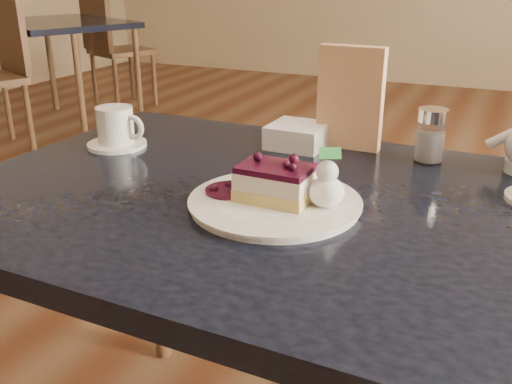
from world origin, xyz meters
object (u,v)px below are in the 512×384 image
at_px(main_table, 286,237).
at_px(coffee_set, 117,129).
at_px(dessert_plate, 275,203).
at_px(cheesecake_slice, 275,183).
at_px(bg_table_far_left, 69,115).

xyz_separation_m(main_table, coffee_set, (-0.41, 0.11, 0.11)).
bearing_deg(coffee_set, dessert_plate, -20.65).
height_order(main_table, coffee_set, coffee_set).
distance_m(cheesecake_slice, bg_table_far_left, 3.40).
bearing_deg(dessert_plate, bg_table_far_left, 137.89).
distance_m(main_table, coffee_set, 0.44).
distance_m(cheesecake_slice, coffee_set, 0.44).
height_order(dessert_plate, coffee_set, coffee_set).
distance_m(coffee_set, bg_table_far_left, 3.00).
height_order(main_table, cheesecake_slice, cheesecake_slice).
relative_size(main_table, coffee_set, 8.73).
bearing_deg(bg_table_far_left, cheesecake_slice, -19.19).
distance_m(dessert_plate, cheesecake_slice, 0.03).
bearing_deg(dessert_plate, main_table, 88.71).
relative_size(main_table, cheesecake_slice, 9.99).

